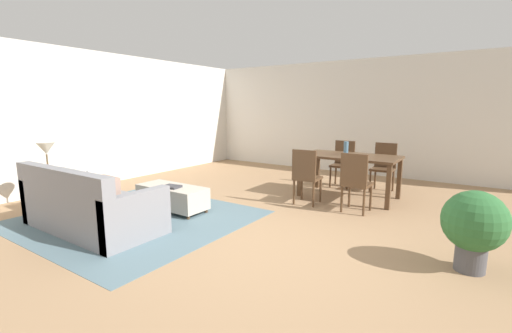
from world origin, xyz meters
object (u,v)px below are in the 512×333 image
Objects in this scene: table_lamp at (46,150)px; dining_chair_far_left at (343,161)px; dining_chair_far_right at (384,164)px; potted_plant at (474,224)px; couch at (89,208)px; dining_table at (349,160)px; book_on_ottoman at (172,187)px; side_table at (50,184)px; vase_centerpiece at (346,148)px; ottoman_table at (172,196)px; dining_chair_near_left at (306,174)px; dining_chair_near_right at (355,179)px.

table_lamp reaches higher than dining_chair_far_left.
table_lamp is at bearing -133.23° from dining_chair_far_right.
dining_chair_far_left is at bearing 129.27° from potted_plant.
dining_chair_far_right is at bearing 58.43° from couch.
potted_plant reaches higher than dining_table.
couch is 1.20× the size of dining_table.
couch is 4.70m from dining_chair_far_left.
book_on_ottoman is at bearing -125.97° from dining_chair_far_right.
side_table is 2.25× the size of vase_centerpiece.
potted_plant reaches higher than book_on_ottoman.
couch is 5.09m from dining_chair_far_right.
book_on_ottoman is (-1.88, -2.34, -0.48)m from vase_centerpiece.
side_table is at bearing -127.10° from dining_chair_far_left.
potted_plant reaches higher than ottoman_table.
potted_plant is (5.50, 1.31, -0.48)m from table_lamp.
book_on_ottoman is 0.32× the size of potted_plant.
dining_chair_far_left reaches higher than potted_plant.
dining_chair_far_right reaches higher than side_table.
dining_chair_far_right reaches higher than dining_table.
vase_centerpiece reaches higher than ottoman_table.
dining_table is at bearing 48.72° from ottoman_table.
ottoman_table is at bearing 34.70° from side_table.
table_lamp is 5.78m from dining_chair_far_right.
dining_chair_far_left is at bearing 88.91° from dining_chair_near_left.
table_lamp is (0.00, 0.00, 0.52)m from side_table.
side_table is 0.33× the size of dining_table.
dining_chair_far_right is at bearing 65.00° from dining_table.
table_lamp is at bearing -127.10° from dining_chair_far_left.
dining_chair_far_right is (2.41, 3.13, 0.30)m from ottoman_table.
couch is 3.65× the size of side_table.
couch is 1.23m from ottoman_table.
side_table reaches higher than ottoman_table.
dining_chair_far_left is 3.70m from potted_plant.
potted_plant is (3.88, 0.32, 0.08)m from book_on_ottoman.
vase_centerpiece is at bearing -68.03° from dining_chair_far_left.
potted_plant is at bearing -46.62° from dining_table.
side_table is 0.59× the size of dining_chair_far_left.
couch is 1.71× the size of ottoman_table.
book_on_ottoman is at bearing 31.52° from table_lamp.
table_lamp reaches higher than dining_chair_near_left.
couch is 2.15× the size of dining_chair_far_right.
dining_chair_near_right is at bearing -65.29° from dining_table.
dining_chair_near_left is 1.65m from dining_chair_far_left.
dining_chair_near_left is at bearing -114.56° from vase_centerpiece.
dining_table reaches higher than side_table.
dining_chair_far_right is at bearing 52.48° from ottoman_table.
dining_chair_near_right is (3.94, 2.53, -0.43)m from table_lamp.
table_lamp is at bearing -166.57° from potted_plant.
potted_plant is (1.55, -1.21, -0.04)m from dining_chair_near_right.
ottoman_table is 1.26× the size of dining_chair_far_left.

